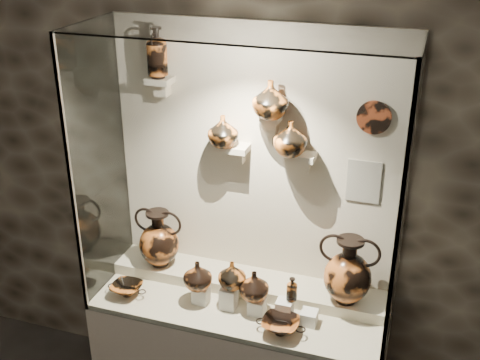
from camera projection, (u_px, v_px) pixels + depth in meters
name	position (u px, v px, depth m)	size (l,w,h in m)	color
wall_back	(257.00, 161.00, 3.45)	(5.00, 0.02, 3.20)	#2C231B
front_tier	(240.00, 305.00, 3.50)	(1.68, 0.58, 0.03)	#BAAE90
rear_tier	(249.00, 284.00, 3.64)	(1.70, 0.25, 0.10)	#BAAE90
back_panel	(257.00, 162.00, 3.45)	(1.70, 0.03, 1.60)	beige
glass_front	(221.00, 208.00, 2.92)	(1.70, 0.01, 1.60)	white
glass_left	(99.00, 164.00, 3.42)	(0.01, 0.60, 1.60)	white
glass_right	(404.00, 207.00, 2.93)	(0.01, 0.60, 1.60)	white
glass_top	(240.00, 32.00, 2.84)	(1.70, 0.60, 0.01)	white
frame_post_left	(71.00, 185.00, 3.17)	(0.02, 0.02, 1.60)	gray
frame_post_right	(397.00, 235.00, 2.69)	(0.02, 0.02, 1.60)	gray
pedestal_a	(201.00, 294.00, 3.50)	(0.09, 0.09, 0.10)	silver
pedestal_b	(229.00, 297.00, 3.44)	(0.09, 0.09, 0.13)	silver
pedestal_c	(257.00, 306.00, 3.40)	(0.09, 0.09, 0.09)	silver
pedestal_d	(285.00, 309.00, 3.35)	(0.09, 0.09, 0.12)	silver
pedestal_e	(309.00, 317.00, 3.32)	(0.09, 0.09, 0.08)	silver
bracket_ul	(160.00, 80.00, 3.35)	(0.14, 0.12, 0.04)	beige
bracket_ca	(236.00, 148.00, 3.37)	(0.14, 0.12, 0.04)	beige
bracket_cb	(272.00, 118.00, 3.23)	(0.10, 0.12, 0.04)	beige
bracket_cc	(303.00, 156.00, 3.26)	(0.14, 0.12, 0.04)	beige
amphora_left	(159.00, 238.00, 3.68)	(0.30, 0.30, 0.37)	#B65B23
amphora_right	(348.00, 270.00, 3.33)	(0.32, 0.32, 0.40)	#B65B23
jug_a	(198.00, 275.00, 3.43)	(0.17, 0.17, 0.17)	#B65B23
jug_b	(232.00, 275.00, 3.39)	(0.16, 0.16, 0.17)	#BB6021
jug_c	(254.00, 285.00, 3.36)	(0.17, 0.17, 0.18)	#B65B23
lekythos_small	(292.00, 288.00, 3.29)	(0.07, 0.07, 0.16)	#BB6021
kylix_left	(127.00, 288.00, 3.55)	(0.23, 0.20, 0.09)	#BB6021
kylix_right	(281.00, 325.00, 3.24)	(0.26, 0.22, 0.10)	#B65B23
lekythos_tall	(157.00, 50.00, 3.27)	(0.12, 0.12, 0.31)	#B65B23
ovoid_vase_a	(223.00, 131.00, 3.31)	(0.17, 0.17, 0.18)	#BB6021
ovoid_vase_b	(270.00, 99.00, 3.14)	(0.19, 0.19, 0.20)	#BB6021
ovoid_vase_c	(290.00, 138.00, 3.20)	(0.18, 0.18, 0.19)	#BB6021
wall_plate	(374.00, 117.00, 3.10)	(0.18, 0.18, 0.02)	#9A3E1E
info_placard	(364.00, 181.00, 3.26)	(0.18, 0.01, 0.24)	beige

